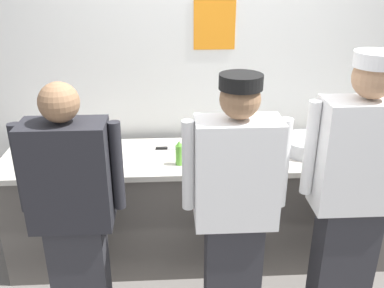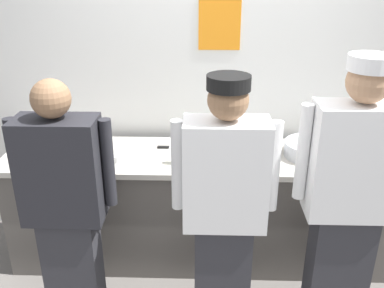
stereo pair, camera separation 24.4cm
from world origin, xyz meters
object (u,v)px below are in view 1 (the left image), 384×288
plate_stack_front (45,145)px  mixing_bowl_steel (308,145)px  squeeze_bottle_primary (32,155)px  ramekin_orange_sauce (117,161)px  deli_cup (94,157)px  chef_center (235,207)px  chefs_knife (171,148)px  ramekin_green_sauce (342,143)px  sheet_tray (247,151)px  chef_near_left (73,212)px  chef_far_right (354,191)px  squeeze_bottle_secondary (179,153)px

plate_stack_front → mixing_bowl_steel: 1.95m
mixing_bowl_steel → squeeze_bottle_primary: 1.96m
ramekin_orange_sauce → deli_cup: 0.16m
chef_center → deli_cup: bearing=145.0°
chef_center → squeeze_bottle_primary: bearing=155.8°
chef_center → chefs_knife: size_ratio=6.06×
squeeze_bottle_primary → ramekin_green_sauce: size_ratio=1.84×
ramekin_green_sauce → squeeze_bottle_primary: bearing=-173.5°
sheet_tray → squeeze_bottle_primary: bearing=-173.5°
ramekin_green_sauce → deli_cup: bearing=-173.3°
mixing_bowl_steel → sheet_tray: mixing_bowl_steel is taller
chef_near_left → ramekin_green_sauce: chef_near_left is taller
ramekin_orange_sauce → chef_near_left: bearing=-108.7°
chef_far_right → sheet_tray: chef_far_right is taller
sheet_tray → squeeze_bottle_secondary: squeeze_bottle_secondary is taller
plate_stack_front → chef_far_right: bearing=-22.1°
chef_far_right → squeeze_bottle_secondary: 1.15m
chef_center → plate_stack_front: chef_center is taller
chef_near_left → chef_center: 0.93m
mixing_bowl_steel → deli_cup: size_ratio=3.88×
ramekin_green_sauce → ramekin_orange_sauce: 1.70m
chef_center → ramekin_orange_sauce: bearing=140.0°
squeeze_bottle_primary → sheet_tray: bearing=6.5°
mixing_bowl_steel → chef_center: bearing=-131.2°
plate_stack_front → ramekin_green_sauce: bearing=-0.4°
chef_far_right → deli_cup: size_ratio=17.81×
chefs_knife → plate_stack_front: bearing=179.4°
chef_center → chef_far_right: bearing=4.0°
squeeze_bottle_secondary → mixing_bowl_steel: bearing=9.5°
chef_near_left → sheet_tray: size_ratio=3.64×
chefs_knife → ramekin_orange_sauce: bearing=-147.9°
squeeze_bottle_primary → ramekin_green_sauce: (2.25, 0.26, -0.07)m
sheet_tray → ramekin_orange_sauce: bearing=-171.5°
chef_near_left → squeeze_bottle_primary: size_ratio=8.14×
chef_near_left → sheet_tray: (1.13, 0.72, 0.04)m
chef_far_right → sheet_tray: size_ratio=3.93×
chef_far_right → plate_stack_front: bearing=157.9°
chef_near_left → squeeze_bottle_secondary: chef_near_left is taller
chef_center → squeeze_bottle_primary: 1.43m
plate_stack_front → chefs_knife: (0.93, -0.01, -0.04)m
chef_far_right → ramekin_orange_sauce: chef_far_right is taller
ramekin_green_sauce → deli_cup: deli_cup is taller
squeeze_bottle_primary → squeeze_bottle_secondary: squeeze_bottle_primary is taller
chef_far_right → deli_cup: (-1.60, 0.58, -0.01)m
chef_far_right → chefs_knife: size_ratio=6.41×
plate_stack_front → squeeze_bottle_secondary: 1.02m
ramekin_orange_sauce → deli_cup: size_ratio=0.88×
chef_center → mixing_bowl_steel: 0.99m
chef_far_right → ramekin_orange_sauce: (-1.45, 0.57, -0.04)m
plate_stack_front → mixing_bowl_steel: bearing=-3.4°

